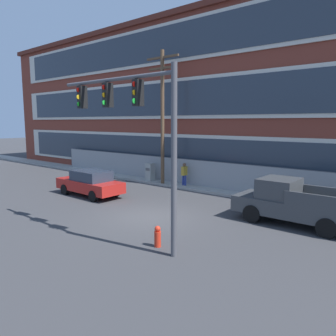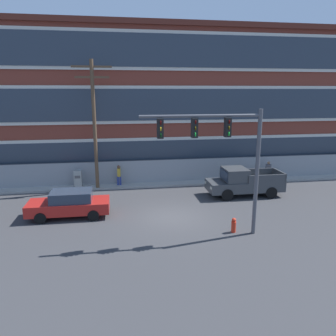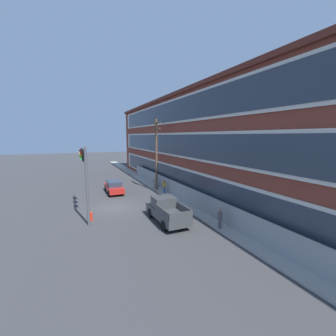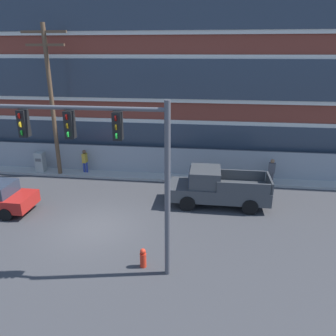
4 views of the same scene
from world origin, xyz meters
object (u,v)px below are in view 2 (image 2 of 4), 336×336
at_px(electrical_cabinet, 78,180).
at_px(pedestrian_near_cabinet, 268,170).
at_px(utility_pole_near_corner, 94,120).
at_px(traffic_signal_mast, 222,145).
at_px(sedan_red, 70,204).
at_px(fire_hydrant, 234,225).
at_px(pickup_truck_dark_grey, 243,182).
at_px(pedestrian_by_fence, 119,175).

xyz_separation_m(electrical_cabinet, pedestrian_near_cabinet, (14.80, -0.19, 0.24)).
bearing_deg(utility_pole_near_corner, pedestrian_near_cabinet, 0.10).
distance_m(traffic_signal_mast, sedan_red, 9.45).
relative_size(traffic_signal_mast, fire_hydrant, 8.10).
height_order(traffic_signal_mast, pickup_truck_dark_grey, traffic_signal_mast).
bearing_deg(pickup_truck_dark_grey, pedestrian_by_fence, 158.19).
relative_size(sedan_red, fire_hydrant, 5.91).
xyz_separation_m(sedan_red, pedestrian_by_fence, (2.89, 5.68, 0.18)).
bearing_deg(pedestrian_by_fence, utility_pole_near_corner, -165.13).
height_order(utility_pole_near_corner, fire_hydrant, utility_pole_near_corner).
height_order(traffic_signal_mast, pedestrian_by_fence, traffic_signal_mast).
relative_size(sedan_red, pedestrian_by_fence, 2.73).
height_order(pickup_truck_dark_grey, utility_pole_near_corner, utility_pole_near_corner).
xyz_separation_m(traffic_signal_mast, pedestrian_near_cabinet, (6.93, 9.07, -3.65)).
xyz_separation_m(traffic_signal_mast, pedestrian_by_fence, (-4.88, 9.47, -3.65)).
bearing_deg(traffic_signal_mast, pickup_truck_dark_grey, 59.09).
bearing_deg(pedestrian_near_cabinet, utility_pole_near_corner, -179.90).
relative_size(traffic_signal_mast, pedestrian_near_cabinet, 3.74).
distance_m(traffic_signal_mast, electrical_cabinet, 12.76).
xyz_separation_m(pedestrian_near_cabinet, fire_hydrant, (-6.05, -8.80, -0.59)).
xyz_separation_m(utility_pole_near_corner, pedestrian_near_cabinet, (13.40, 0.02, -4.17)).
bearing_deg(fire_hydrant, electrical_cabinet, 134.20).
xyz_separation_m(pickup_truck_dark_grey, pedestrian_by_fence, (-8.51, 3.40, 0.04)).
xyz_separation_m(traffic_signal_mast, utility_pole_near_corner, (-6.47, 9.05, 0.52)).
bearing_deg(pedestrian_by_fence, pickup_truck_dark_grey, -21.81).
distance_m(pickup_truck_dark_grey, sedan_red, 11.62).
bearing_deg(pedestrian_near_cabinet, traffic_signal_mast, -127.37).
distance_m(pickup_truck_dark_grey, electrical_cabinet, 11.94).
xyz_separation_m(pickup_truck_dark_grey, electrical_cabinet, (-11.50, 3.20, -0.20)).
bearing_deg(traffic_signal_mast, fire_hydrant, 17.28).
relative_size(utility_pole_near_corner, fire_hydrant, 11.87).
bearing_deg(electrical_cabinet, pedestrian_near_cabinet, -0.75).
relative_size(utility_pole_near_corner, electrical_cabinet, 6.31).
bearing_deg(utility_pole_near_corner, traffic_signal_mast, -54.43).
height_order(pickup_truck_dark_grey, fire_hydrant, pickup_truck_dark_grey).
distance_m(traffic_signal_mast, fire_hydrant, 4.34).
distance_m(electrical_cabinet, fire_hydrant, 12.55).
relative_size(traffic_signal_mast, electrical_cabinet, 4.31).
bearing_deg(utility_pole_near_corner, fire_hydrant, -50.08).
xyz_separation_m(pickup_truck_dark_grey, fire_hydrant, (-2.76, -5.79, -0.56)).
relative_size(traffic_signal_mast, pickup_truck_dark_grey, 1.20).
bearing_deg(pedestrian_near_cabinet, electrical_cabinet, 179.25).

